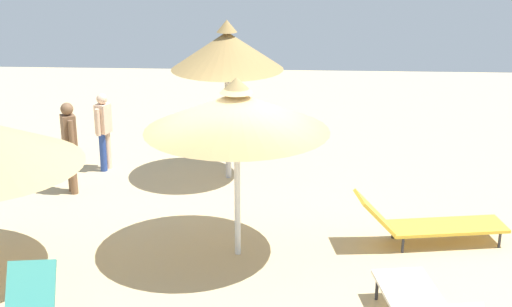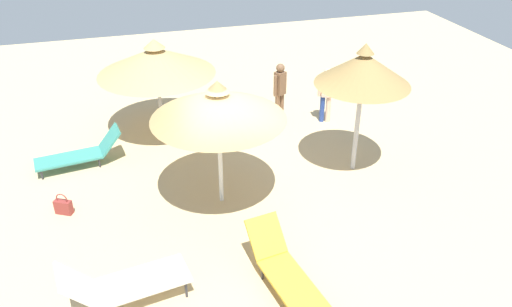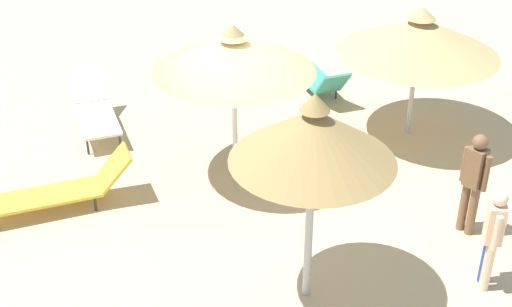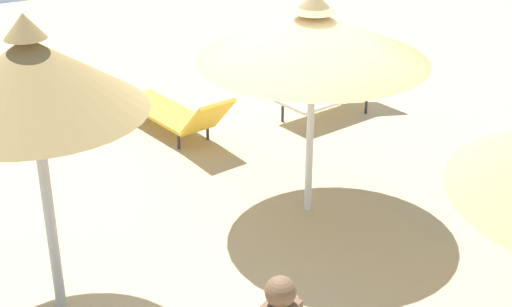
# 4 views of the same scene
# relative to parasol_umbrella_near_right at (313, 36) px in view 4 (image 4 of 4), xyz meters

# --- Properties ---
(ground) EXTENTS (24.00, 24.00, 0.10)m
(ground) POSITION_rel_parasol_umbrella_near_right_xyz_m (0.10, -0.46, -2.22)
(ground) COLOR tan
(parasol_umbrella_near_right) EXTENTS (2.61, 2.61, 2.66)m
(parasol_umbrella_near_right) POSITION_rel_parasol_umbrella_near_right_xyz_m (0.00, 0.00, 0.00)
(parasol_umbrella_near_right) COLOR white
(parasol_umbrella_near_right) RESTS_ON ground
(parasol_umbrella_far_right) EXTENTS (2.02, 2.02, 2.95)m
(parasol_umbrella_far_right) POSITION_rel_parasol_umbrella_near_right_xyz_m (0.41, -3.17, 0.23)
(parasol_umbrella_far_right) COLOR #B2B2B7
(parasol_umbrella_far_right) RESTS_ON ground
(lounge_chair_center) EXTENTS (0.98, 2.03, 0.95)m
(lounge_chair_center) POSITION_rel_parasol_umbrella_near_right_xyz_m (-2.34, 2.10, -1.73)
(lounge_chair_center) COLOR silver
(lounge_chair_center) RESTS_ON ground
(lounge_chair_near_left) EXTENTS (2.35, 0.97, 0.83)m
(lounge_chair_near_left) POSITION_rel_parasol_umbrella_near_right_xyz_m (-2.81, -0.48, -1.83)
(lounge_chair_near_left) COLOR gold
(lounge_chair_near_left) RESTS_ON ground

